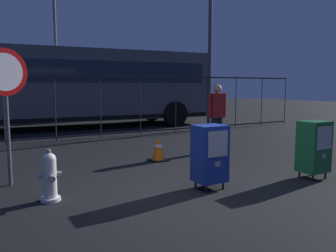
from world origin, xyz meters
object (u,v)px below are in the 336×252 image
object	(u,v)px
stop_sign	(6,88)
bus_far	(115,85)
fire_hydrant	(50,177)
newspaper_box_primary	(314,146)
pedestrian	(217,114)
street_light_near_right	(210,23)
bus_near	(77,84)
newspaper_box_secondary	(210,153)
traffic_cone	(158,149)
street_light_near_left	(55,43)

from	to	relation	value
stop_sign	bus_far	distance (m)	12.83
stop_sign	bus_far	bearing A→B (deg)	61.42
stop_sign	bus_far	world-z (taller)	bus_far
fire_hydrant	newspaper_box_primary	distance (m)	4.43
newspaper_box_primary	pedestrian	size ratio (longest dim) A/B	0.61
pedestrian	bus_far	bearing A→B (deg)	82.66
street_light_near_right	bus_near	bearing A→B (deg)	145.42
stop_sign	street_light_near_right	size ratio (longest dim) A/B	0.33
fire_hydrant	newspaper_box_primary	xyz separation A→B (m)	(4.30, -1.03, 0.22)
fire_hydrant	newspaper_box_secondary	bearing A→B (deg)	-15.20
traffic_cone	bus_near	bearing A→B (deg)	89.37
bus_far	fire_hydrant	bearing A→B (deg)	-121.39
bus_far	street_light_near_left	size ratio (longest dim) A/B	1.68
newspaper_box_secondary	bus_near	bearing A→B (deg)	87.98
fire_hydrant	stop_sign	xyz separation A→B (m)	(-0.42, 1.11, 1.25)
street_light_near_left	stop_sign	bearing A→B (deg)	-105.40
fire_hydrant	bus_far	bearing A→B (deg)	65.22
street_light_near_right	newspaper_box_secondary	bearing A→B (deg)	-126.19
bus_near	street_light_near_right	xyz separation A→B (m)	(4.24, -2.92, 2.22)
fire_hydrant	street_light_near_right	size ratio (longest dim) A/B	0.11
bus_near	stop_sign	bearing A→B (deg)	-108.44
street_light_near_left	newspaper_box_secondary	bearing A→B (deg)	-91.84
fire_hydrant	newspaper_box_secondary	world-z (taller)	newspaper_box_secondary
traffic_cone	bus_far	size ratio (longest dim) A/B	0.05
pedestrian	bus_far	world-z (taller)	bus_far
fire_hydrant	street_light_near_right	xyz separation A→B (m)	(6.89, 5.60, 3.58)
fire_hydrant	pedestrian	xyz separation A→B (m)	(4.36, 1.83, 0.60)
bus_far	street_light_near_right	distance (m)	7.23
traffic_cone	street_light_near_left	bearing A→B (deg)	89.07
fire_hydrant	bus_far	size ratio (longest dim) A/B	0.07
traffic_cone	street_light_near_right	xyz separation A→B (m)	(4.31, 4.02, 3.67)
street_light_near_left	street_light_near_right	world-z (taller)	street_light_near_right
newspaper_box_secondary	stop_sign	distance (m)	3.42
fire_hydrant	stop_sign	world-z (taller)	stop_sign
stop_sign	traffic_cone	bearing A→B (deg)	8.96
pedestrian	traffic_cone	bearing A→B (deg)	-172.27
bus_far	street_light_near_left	bearing A→B (deg)	168.24
stop_sign	pedestrian	world-z (taller)	stop_sign
pedestrian	bus_near	distance (m)	6.95
fire_hydrant	pedestrian	size ratio (longest dim) A/B	0.45
newspaper_box_primary	bus_near	size ratio (longest dim) A/B	0.10
traffic_cone	bus_near	xyz separation A→B (m)	(0.08, 6.94, 1.45)
newspaper_box_primary	bus_near	bearing A→B (deg)	99.79
pedestrian	street_light_near_left	xyz separation A→B (m)	(-1.60, 10.82, 2.79)
fire_hydrant	street_light_near_right	bearing A→B (deg)	39.12
fire_hydrant	street_light_near_left	xyz separation A→B (m)	(2.75, 12.65, 3.39)
newspaper_box_primary	street_light_near_right	xyz separation A→B (m)	(2.59, 6.63, 3.36)
newspaper_box_primary	stop_sign	size ratio (longest dim) A/B	0.46
newspaper_box_secondary	newspaper_box_primary	bearing A→B (deg)	-11.43
stop_sign	bus_near	size ratio (longest dim) A/B	0.21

